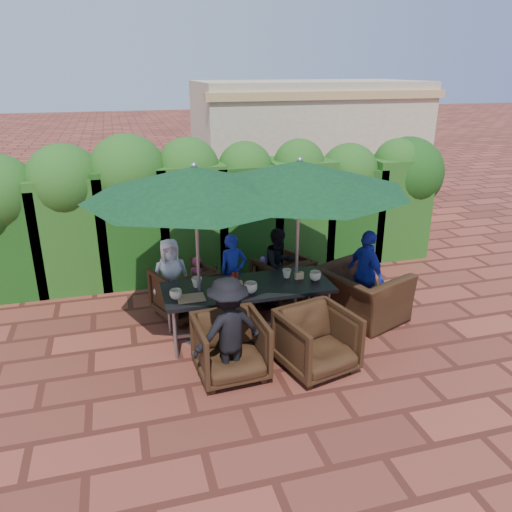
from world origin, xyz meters
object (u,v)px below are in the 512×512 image
object	(u,v)px
umbrella_right	(299,176)
chair_far_mid	(234,288)
chair_far_right	(283,277)
chair_near_left	(230,345)
chair_near_right	(317,338)
chair_end_right	(362,286)
dining_table	(248,291)
chair_far_left	(184,289)
umbrella_left	(195,182)

from	to	relation	value
umbrella_right	chair_far_mid	xyz separation A→B (m)	(-0.71, 0.82, -1.87)
chair_far_right	chair_near_left	xyz separation A→B (m)	(-1.28, -1.84, 0.02)
chair_near_left	chair_near_right	distance (m)	1.07
chair_far_right	chair_end_right	world-z (taller)	chair_end_right
dining_table	chair_far_left	distance (m)	1.16
chair_near_left	umbrella_right	bearing A→B (deg)	35.15
chair_far_mid	chair_far_left	bearing A→B (deg)	17.36
umbrella_right	chair_far_mid	world-z (taller)	umbrella_right
chair_far_right	chair_near_right	xyz separation A→B (m)	(-0.23, -2.00, 0.03)
chair_far_right	chair_near_right	world-z (taller)	chair_near_right
chair_near_left	chair_near_right	world-z (taller)	chair_near_right
chair_far_left	chair_end_right	world-z (taller)	chair_end_right
chair_far_left	chair_far_right	world-z (taller)	chair_far_left
chair_far_left	dining_table	bearing A→B (deg)	109.29
umbrella_left	chair_far_left	size ratio (longest dim) A/B	3.34
chair_far_mid	chair_near_right	distance (m)	2.01
chair_far_left	chair_far_mid	bearing A→B (deg)	158.57
dining_table	chair_far_right	bearing A→B (deg)	48.70
chair_far_right	umbrella_right	bearing A→B (deg)	61.41
dining_table	umbrella_right	bearing A→B (deg)	3.26
umbrella_right	chair_far_mid	distance (m)	2.16
chair_far_left	chair_end_right	distance (m)	2.65
umbrella_left	chair_far_mid	distance (m)	2.16
dining_table	chair_end_right	xyz separation A→B (m)	(1.76, 0.04, -0.16)
chair_end_right	chair_far_mid	bearing A→B (deg)	43.30
dining_table	chair_far_mid	bearing A→B (deg)	89.37
umbrella_left	chair_near_right	bearing A→B (deg)	-40.39
umbrella_left	chair_near_right	distance (m)	2.44
dining_table	chair_end_right	size ratio (longest dim) A/B	1.97
chair_far_mid	chair_far_right	size ratio (longest dim) A/B	0.87
umbrella_left	chair_near_right	xyz separation A→B (m)	(1.26, -1.07, -1.79)
dining_table	chair_end_right	distance (m)	1.77
umbrella_right	chair_near_left	size ratio (longest dim) A/B	3.50
chair_end_right	chair_far_right	bearing A→B (deg)	24.17
chair_near_right	chair_far_mid	bearing A→B (deg)	93.49
chair_far_mid	chair_end_right	size ratio (longest dim) A/B	0.59
umbrella_left	umbrella_right	size ratio (longest dim) A/B	0.95
umbrella_left	chair_end_right	distance (m)	2.96
chair_far_right	chair_far_mid	bearing A→B (deg)	-15.67
chair_near_right	umbrella_right	bearing A→B (deg)	70.19
chair_end_right	chair_near_right	bearing A→B (deg)	111.75
chair_far_left	umbrella_right	bearing A→B (deg)	128.85
chair_far_left	chair_near_right	size ratio (longest dim) A/B	0.98
umbrella_left	umbrella_right	xyz separation A→B (m)	(1.38, 0.02, 0.00)
chair_near_left	chair_far_left	bearing A→B (deg)	96.53
dining_table	chair_near_right	xyz separation A→B (m)	(0.60, -1.05, -0.25)
umbrella_left	chair_near_left	size ratio (longest dim) A/B	3.33
chair_near_left	chair_end_right	size ratio (longest dim) A/B	0.72
chair_near_right	chair_near_left	bearing A→B (deg)	157.62
chair_far_left	chair_near_left	bearing A→B (deg)	77.38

